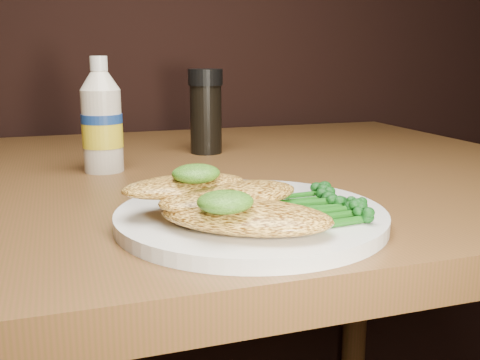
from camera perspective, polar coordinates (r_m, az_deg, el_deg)
name	(u,v)px	position (r m, az deg, el deg)	size (l,w,h in m)	color
plate	(251,217)	(0.53, 1.13, -3.80)	(0.26, 0.26, 0.01)	silver
chicken_front	(245,216)	(0.46, 0.54, -3.74)	(0.15, 0.08, 0.02)	#F1B64C
chicken_mid	(230,196)	(0.50, -1.06, -1.65)	(0.14, 0.07, 0.02)	#F1B64C
chicken_back	(185,186)	(0.51, -5.69, -0.59)	(0.12, 0.06, 0.02)	#F1B64C
pesto_front	(225,202)	(0.44, -1.53, -2.25)	(0.05, 0.04, 0.02)	black
pesto_back	(196,174)	(0.49, -4.55, 0.67)	(0.04, 0.04, 0.02)	black
broccolini_bundle	(303,206)	(0.51, 6.51, -2.68)	(0.12, 0.09, 0.02)	#165211
mayo_bottle	(101,115)	(0.77, -14.05, 6.52)	(0.05, 0.05, 0.15)	beige
pepper_grinder	(206,112)	(0.89, -3.53, 7.03)	(0.05, 0.05, 0.13)	black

